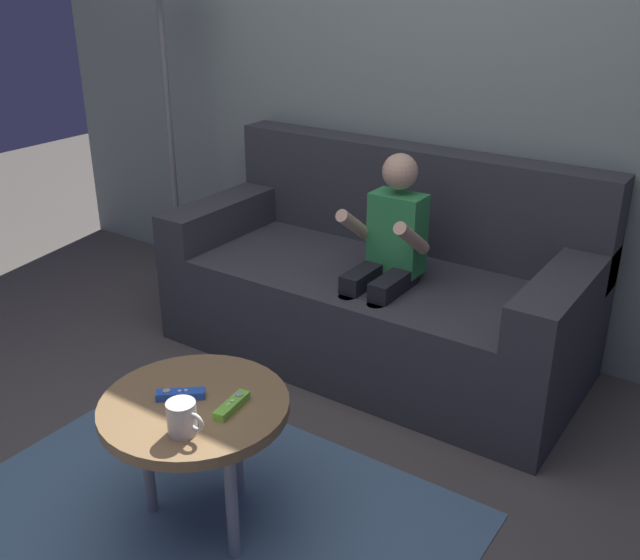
# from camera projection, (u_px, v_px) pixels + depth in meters

# --- Properties ---
(ground_plane) EXTENTS (9.39, 9.39, 0.00)m
(ground_plane) POSITION_uv_depth(u_px,v_px,m) (155.00, 548.00, 2.18)
(ground_plane) COLOR #4C4742
(wall_back) EXTENTS (4.70, 0.05, 2.50)m
(wall_back) POSITION_uv_depth(u_px,v_px,m) (446.00, 54.00, 3.04)
(wall_back) COLOR gray
(wall_back) RESTS_ON ground
(couch) EXTENTS (1.77, 0.80, 0.87)m
(couch) POSITION_uv_depth(u_px,v_px,m) (379.00, 289.00, 3.16)
(couch) COLOR #38383D
(couch) RESTS_ON ground
(person_seated_on_couch) EXTENTS (0.30, 0.37, 0.94)m
(person_seated_on_couch) POSITION_uv_depth(u_px,v_px,m) (386.00, 257.00, 2.86)
(person_seated_on_couch) COLOR black
(person_seated_on_couch) RESTS_ON ground
(coffee_table) EXTENTS (0.55, 0.55, 0.44)m
(coffee_table) POSITION_uv_depth(u_px,v_px,m) (196.00, 415.00, 2.12)
(coffee_table) COLOR brown
(coffee_table) RESTS_ON ground
(area_rug) EXTENTS (1.56, 1.13, 0.01)m
(area_rug) POSITION_uv_depth(u_px,v_px,m) (204.00, 521.00, 2.28)
(area_rug) COLOR slate
(area_rug) RESTS_ON ground
(game_remote_blue_near_edge) EXTENTS (0.13, 0.12, 0.03)m
(game_remote_blue_near_edge) POSITION_uv_depth(u_px,v_px,m) (180.00, 394.00, 2.12)
(game_remote_blue_near_edge) COLOR blue
(game_remote_blue_near_edge) RESTS_ON coffee_table
(game_remote_lime_center) EXTENTS (0.05, 0.14, 0.03)m
(game_remote_lime_center) POSITION_uv_depth(u_px,v_px,m) (232.00, 405.00, 2.06)
(game_remote_lime_center) COLOR #72C638
(game_remote_lime_center) RESTS_ON coffee_table
(coffee_mug) EXTENTS (0.12, 0.08, 0.09)m
(coffee_mug) POSITION_uv_depth(u_px,v_px,m) (183.00, 418.00, 1.94)
(coffee_mug) COLOR silver
(coffee_mug) RESTS_ON coffee_table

